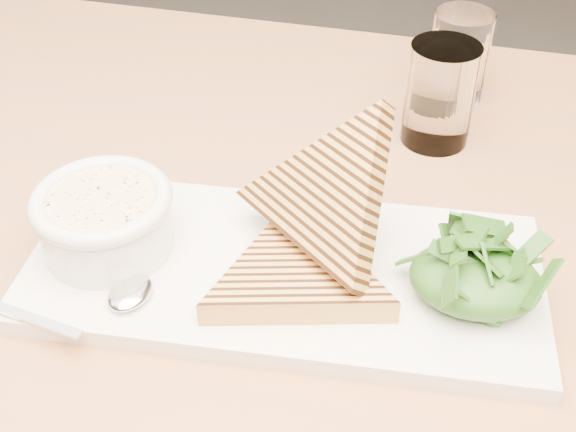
% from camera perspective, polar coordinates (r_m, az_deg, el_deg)
% --- Properties ---
extents(table_top, '(1.32, 0.92, 0.04)m').
position_cam_1_polar(table_top, '(0.63, 5.18, -4.31)').
color(table_top, '#925F3E').
rests_on(table_top, ground).
extents(table_leg_bl, '(0.06, 0.06, 0.74)m').
position_cam_1_polar(table_leg_bl, '(1.32, -19.86, -1.85)').
color(table_leg_bl, '#925F3E').
rests_on(table_leg_bl, ground).
extents(platter, '(0.42, 0.20, 0.02)m').
position_cam_1_polar(platter, '(0.59, -0.37, -4.41)').
color(platter, silver).
rests_on(platter, table_top).
extents(soup_bowl, '(0.10, 0.10, 0.04)m').
position_cam_1_polar(soup_bowl, '(0.60, -14.13, -0.83)').
color(soup_bowl, silver).
rests_on(soup_bowl, platter).
extents(soup, '(0.09, 0.09, 0.01)m').
position_cam_1_polar(soup, '(0.59, -14.52, 1.09)').
color(soup, '#DEC385').
rests_on(soup, soup_bowl).
extents(bowl_rim, '(0.11, 0.11, 0.01)m').
position_cam_1_polar(bowl_rim, '(0.59, -14.55, 1.24)').
color(bowl_rim, silver).
rests_on(bowl_rim, soup_bowl).
extents(sandwich_flat, '(0.20, 0.20, 0.02)m').
position_cam_1_polar(sandwich_flat, '(0.56, 0.71, -4.59)').
color(sandwich_flat, '#C18842').
rests_on(sandwich_flat, platter).
extents(sandwich_lean, '(0.25, 0.25, 0.19)m').
position_cam_1_polar(sandwich_lean, '(0.56, 3.10, 1.51)').
color(sandwich_lean, '#C18842').
rests_on(sandwich_lean, sandwich_flat).
extents(salad_base, '(0.10, 0.08, 0.04)m').
position_cam_1_polar(salad_base, '(0.56, 14.57, -4.87)').
color(salad_base, '#0E360B').
rests_on(salad_base, platter).
extents(arugula_pile, '(0.11, 0.10, 0.05)m').
position_cam_1_polar(arugula_pile, '(0.55, 14.70, -4.29)').
color(arugula_pile, '#36631F').
rests_on(arugula_pile, platter).
extents(spoon_bowl, '(0.04, 0.05, 0.01)m').
position_cam_1_polar(spoon_bowl, '(0.56, -12.37, -5.92)').
color(spoon_bowl, silver).
rests_on(spoon_bowl, platter).
extents(spoon_handle, '(0.10, 0.03, 0.00)m').
position_cam_1_polar(spoon_handle, '(0.57, -20.34, -7.32)').
color(spoon_handle, silver).
rests_on(spoon_handle, platter).
extents(glass_near, '(0.07, 0.07, 0.10)m').
position_cam_1_polar(glass_near, '(0.74, 11.91, 9.37)').
color(glass_near, white).
rests_on(glass_near, table_top).
extents(glass_far, '(0.06, 0.06, 0.10)m').
position_cam_1_polar(glass_far, '(0.82, 13.34, 12.21)').
color(glass_far, white).
rests_on(glass_far, table_top).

